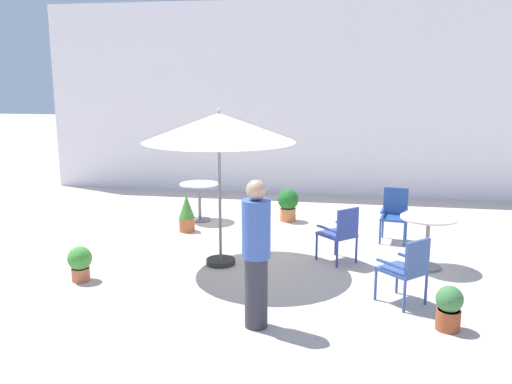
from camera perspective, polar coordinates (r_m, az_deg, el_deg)
The scene contains 13 objects.
ground_plane at distance 8.83m, azimuth -0.67°, elevation -6.49°, with size 60.00×60.00×0.00m, color beige.
villa_facade at distance 13.21m, azimuth 3.29°, elevation 9.57°, with size 11.83×0.30×4.51m, color white.
patio_umbrella_0 at distance 7.98m, azimuth -3.87°, elevation 6.57°, with size 2.22×2.22×2.33m.
cafe_table_0 at distance 8.46m, azimuth 17.39°, elevation -4.01°, with size 0.82×0.82×0.78m.
cafe_table_1 at distance 10.80m, azimuth -5.87°, elevation -0.28°, with size 0.77×0.77×0.74m.
patio_chair_0 at distance 9.73m, azimuth 14.17°, elevation -2.01°, with size 0.50×0.51×0.91m.
patio_chair_1 at distance 7.06m, azimuth 15.41°, elevation -7.51°, with size 0.66×0.66×0.87m.
patio_chair_2 at distance 8.40m, azimuth 8.78°, elevation -4.05°, with size 0.66×0.66×0.88m.
potted_plant_0 at distance 6.61m, azimuth 19.36°, elevation -11.17°, with size 0.30×0.30×0.51m.
potted_plant_1 at distance 8.04m, azimuth -17.78°, elevation -6.94°, with size 0.33×0.33×0.49m.
potted_plant_2 at distance 10.11m, azimuth -7.20°, elevation -2.19°, with size 0.30×0.30×0.68m.
potted_plant_3 at distance 10.77m, azimuth 3.34°, elevation -1.22°, with size 0.41×0.41×0.63m.
standing_person at distance 6.11m, azimuth 0.01°, elevation -6.30°, with size 0.44×0.44×1.70m.
Camera 1 is at (1.56, -8.23, 2.78)m, focal length 38.59 mm.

